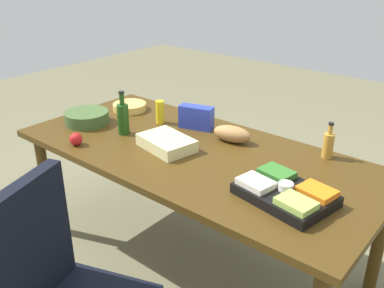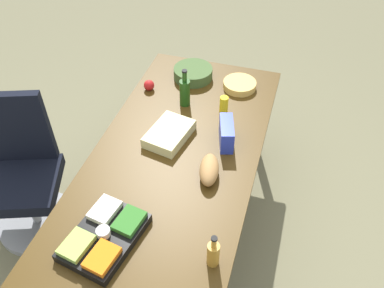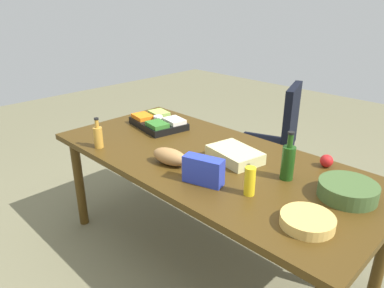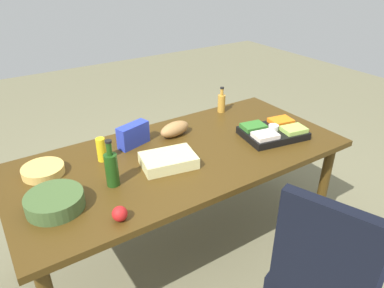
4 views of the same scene
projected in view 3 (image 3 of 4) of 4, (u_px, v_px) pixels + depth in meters
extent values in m
plane|color=#716D4F|center=(207.00, 255.00, 2.54)|extent=(10.00, 10.00, 0.00)
cube|color=#452F0F|center=(208.00, 160.00, 2.25)|extent=(2.15, 1.00, 0.04)
cylinder|color=#452F0F|center=(79.00, 183.00, 2.78)|extent=(0.07, 0.07, 0.73)
cylinder|color=#452F0F|center=(159.00, 153.00, 3.31)|extent=(0.07, 0.07, 0.73)
cylinder|color=#452F0F|center=(383.00, 251.00, 2.03)|extent=(0.07, 0.07, 0.73)
cylinder|color=gray|center=(259.00, 190.00, 3.36)|extent=(0.56, 0.56, 0.05)
cylinder|color=gray|center=(261.00, 168.00, 3.27)|extent=(0.06, 0.06, 0.40)
cube|color=black|center=(263.00, 148.00, 3.19)|extent=(0.62, 0.62, 0.09)
cube|color=black|center=(291.00, 118.00, 2.99)|extent=(0.20, 0.43, 0.55)
cube|color=beige|center=(235.00, 155.00, 2.19)|extent=(0.36, 0.28, 0.07)
cylinder|color=#DBB258|center=(307.00, 221.00, 1.56)|extent=(0.30, 0.30, 0.05)
cylinder|color=yellow|center=(250.00, 181.00, 1.79)|extent=(0.06, 0.06, 0.15)
cube|color=black|center=(158.00, 123.00, 2.76)|extent=(0.47, 0.37, 0.05)
cube|color=orange|center=(142.00, 116.00, 2.80)|extent=(0.18, 0.15, 0.03)
cube|color=#317027|center=(157.00, 124.00, 2.62)|extent=(0.18, 0.15, 0.03)
cube|color=#9FC454|center=(159.00, 113.00, 2.87)|extent=(0.18, 0.15, 0.03)
cube|color=silver|center=(174.00, 121.00, 2.70)|extent=(0.18, 0.15, 0.03)
cylinder|color=white|center=(158.00, 118.00, 2.75)|extent=(0.08, 0.08, 0.04)
ellipsoid|color=#A87944|center=(170.00, 157.00, 2.13)|extent=(0.26, 0.15, 0.10)
cylinder|color=#C08930|center=(98.00, 137.00, 2.36)|extent=(0.08, 0.08, 0.14)
cylinder|color=#C08930|center=(97.00, 124.00, 2.33)|extent=(0.03, 0.03, 0.05)
cylinder|color=black|center=(96.00, 119.00, 2.31)|extent=(0.04, 0.04, 0.01)
cylinder|color=#1B4513|center=(288.00, 163.00, 1.94)|extent=(0.08, 0.08, 0.19)
cylinder|color=#1B4513|center=(290.00, 141.00, 1.89)|extent=(0.03, 0.03, 0.07)
cylinder|color=black|center=(291.00, 133.00, 1.88)|extent=(0.04, 0.04, 0.01)
sphere|color=red|center=(327.00, 161.00, 2.10)|extent=(0.09, 0.09, 0.08)
cube|color=#283BB9|center=(203.00, 170.00, 1.91)|extent=(0.23, 0.14, 0.15)
cylinder|color=#405B2D|center=(348.00, 190.00, 1.78)|extent=(0.34, 0.34, 0.08)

